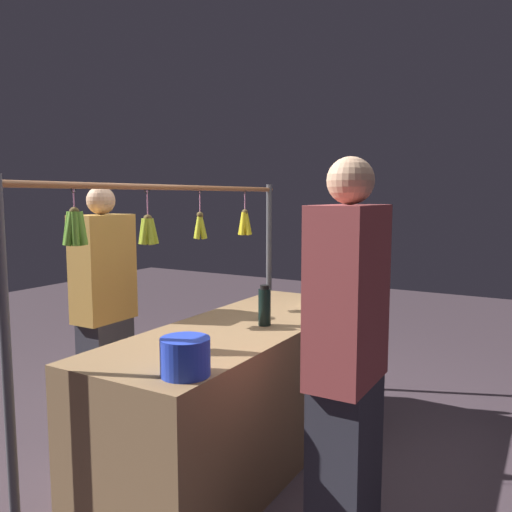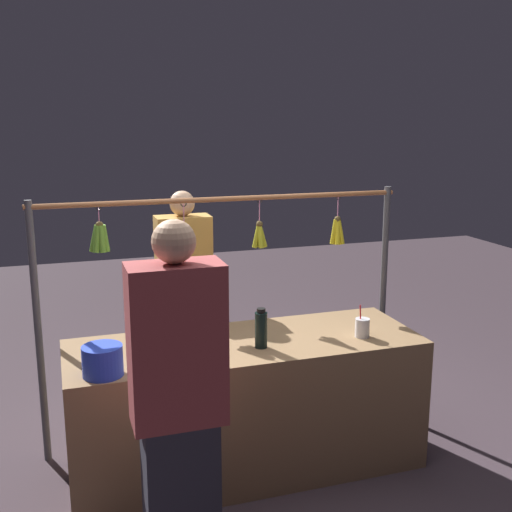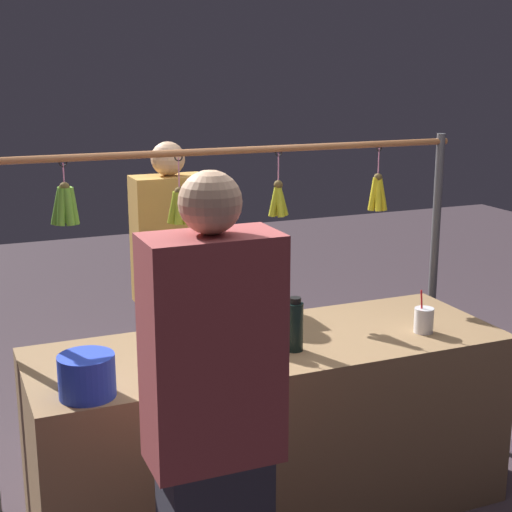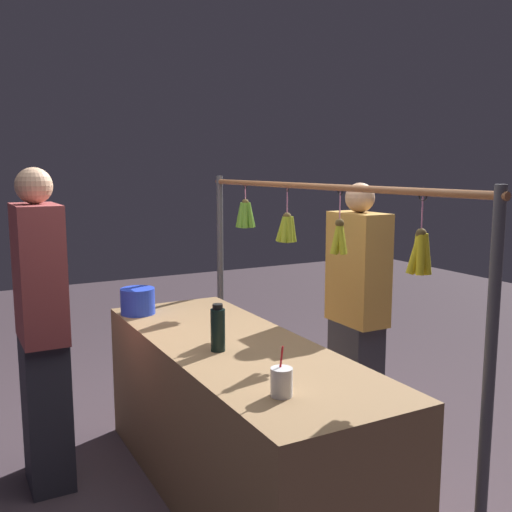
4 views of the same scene
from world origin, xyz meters
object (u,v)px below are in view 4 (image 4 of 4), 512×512
object	(u,v)px
customer_person	(42,334)
blue_bucket	(138,301)
water_bottle	(218,329)
drink_cup	(282,382)
vendor_person	(357,318)

from	to	relation	value
customer_person	blue_bucket	bearing A→B (deg)	-65.34
water_bottle	blue_bucket	xyz separation A→B (m)	(0.88, 0.12, -0.03)
drink_cup	blue_bucket	bearing A→B (deg)	3.98
water_bottle	drink_cup	distance (m)	0.63
water_bottle	customer_person	xyz separation A→B (m)	(0.61, 0.71, -0.08)
water_bottle	vendor_person	bearing A→B (deg)	-77.28
drink_cup	vendor_person	world-z (taller)	vendor_person
blue_bucket	drink_cup	distance (m)	1.51
blue_bucket	drink_cup	bearing A→B (deg)	-176.02
drink_cup	customer_person	distance (m)	1.42
blue_bucket	vendor_person	world-z (taller)	vendor_person
blue_bucket	vendor_person	size ratio (longest dim) A/B	0.13
water_bottle	blue_bucket	world-z (taller)	water_bottle
water_bottle	drink_cup	bearing A→B (deg)	178.27
drink_cup	vendor_person	distance (m)	1.35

